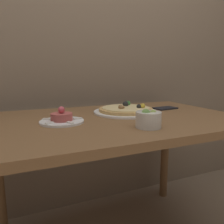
# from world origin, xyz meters

# --- Properties ---
(back_wall) EXTENTS (8.00, 0.05, 2.60)m
(back_wall) POSITION_xyz_m (0.00, 0.95, 1.30)
(back_wall) COLOR #84705B
(back_wall) RESTS_ON ground_plane
(dining_table) EXTENTS (1.31, 0.83, 0.77)m
(dining_table) POSITION_xyz_m (0.00, 0.41, 0.67)
(dining_table) COLOR brown
(dining_table) RESTS_ON ground_plane
(pizza_plate) EXTENTS (0.37, 0.37, 0.06)m
(pizza_plate) POSITION_xyz_m (0.11, 0.51, 0.79)
(pizza_plate) COLOR white
(pizza_plate) RESTS_ON dining_table
(tartare_plate) EXTENTS (0.20, 0.20, 0.08)m
(tartare_plate) POSITION_xyz_m (-0.27, 0.40, 0.79)
(tartare_plate) COLOR white
(tartare_plate) RESTS_ON dining_table
(small_bowl) EXTENTS (0.11, 0.11, 0.08)m
(small_bowl) POSITION_xyz_m (0.05, 0.17, 0.81)
(small_bowl) COLOR silver
(small_bowl) RESTS_ON dining_table
(napkin) EXTENTS (0.15, 0.10, 0.01)m
(napkin) POSITION_xyz_m (0.40, 0.53, 0.78)
(napkin) COLOR black
(napkin) RESTS_ON dining_table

